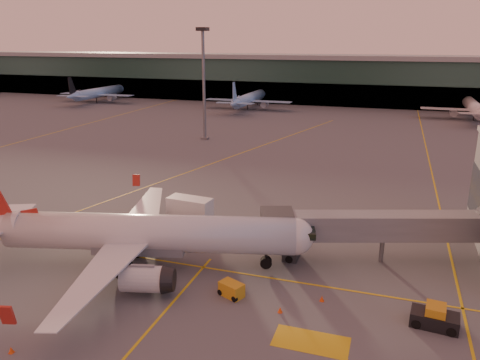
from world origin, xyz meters
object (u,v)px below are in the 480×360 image
(gpu_cart, at_px, (231,290))
(pushback_tug, at_px, (435,318))
(catering_truck, at_px, (190,212))
(main_airplane, at_px, (138,234))

(gpu_cart, xyz_separation_m, pushback_tug, (17.67, 0.76, 0.14))
(catering_truck, relative_size, pushback_tug, 1.42)
(main_airplane, relative_size, catering_truck, 6.45)
(catering_truck, bearing_deg, gpu_cart, -47.35)
(catering_truck, relative_size, gpu_cart, 2.13)
(main_airplane, distance_m, pushback_tug, 29.06)
(pushback_tug, bearing_deg, main_airplane, -177.65)
(catering_truck, bearing_deg, pushback_tug, -18.78)
(main_airplane, bearing_deg, pushback_tug, -18.38)
(catering_truck, xyz_separation_m, gpu_cart, (10.04, -13.26, -1.75))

